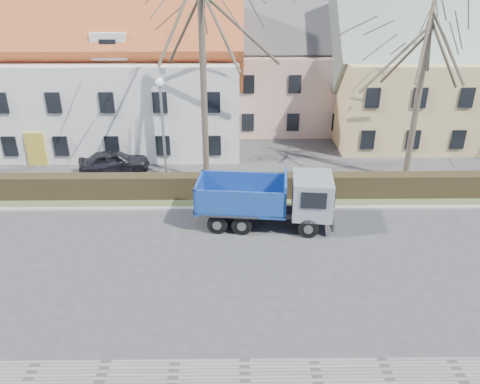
{
  "coord_description": "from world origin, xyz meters",
  "views": [
    {
      "loc": [
        -0.27,
        -17.32,
        11.41
      ],
      "look_at": [
        -0.04,
        3.36,
        1.6
      ],
      "focal_mm": 35.0,
      "sensor_mm": 36.0,
      "label": 1
    }
  ],
  "objects_px": {
    "streetlight": "(164,136)",
    "dump_truck": "(260,199)",
    "parked_car_a": "(114,162)",
    "cart_frame": "(195,203)"
  },
  "relations": [
    {
      "from": "dump_truck",
      "to": "parked_car_a",
      "type": "height_order",
      "value": "dump_truck"
    },
    {
      "from": "dump_truck",
      "to": "streetlight",
      "type": "height_order",
      "value": "streetlight"
    },
    {
      "from": "dump_truck",
      "to": "parked_car_a",
      "type": "xyz_separation_m",
      "value": [
        -8.68,
        6.7,
        -0.65
      ]
    },
    {
      "from": "parked_car_a",
      "to": "dump_truck",
      "type": "bearing_deg",
      "value": -142.12
    },
    {
      "from": "cart_frame",
      "to": "parked_car_a",
      "type": "height_order",
      "value": "parked_car_a"
    },
    {
      "from": "streetlight",
      "to": "parked_car_a",
      "type": "relative_size",
      "value": 1.53
    },
    {
      "from": "cart_frame",
      "to": "parked_car_a",
      "type": "bearing_deg",
      "value": 137.14
    },
    {
      "from": "dump_truck",
      "to": "streetlight",
      "type": "bearing_deg",
      "value": 147.35
    },
    {
      "from": "streetlight",
      "to": "dump_truck",
      "type": "bearing_deg",
      "value": -38.26
    },
    {
      "from": "streetlight",
      "to": "parked_car_a",
      "type": "distance_m",
      "value": 5.16
    }
  ]
}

